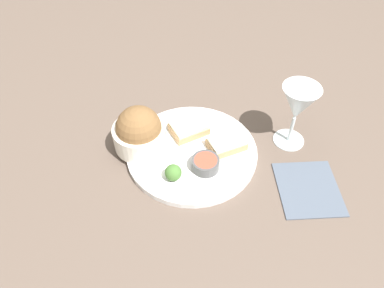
{
  "coord_description": "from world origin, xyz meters",
  "views": [
    {
      "loc": [
        0.13,
        0.55,
        0.64
      ],
      "look_at": [
        0.0,
        0.0,
        0.03
      ],
      "focal_mm": 35.0,
      "sensor_mm": 36.0,
      "label": 1
    }
  ],
  "objects_px": {
    "sauce_ramekin": "(206,163)",
    "napkin": "(308,188)",
    "wine_glass": "(298,105)",
    "salad_bowl": "(139,132)",
    "cheese_toast_near": "(189,128)",
    "cheese_toast_far": "(227,143)"
  },
  "relations": [
    {
      "from": "wine_glass",
      "to": "napkin",
      "type": "xyz_separation_m",
      "value": [
        0.02,
        0.14,
        -0.11
      ]
    },
    {
      "from": "cheese_toast_near",
      "to": "napkin",
      "type": "relative_size",
      "value": 0.57
    },
    {
      "from": "wine_glass",
      "to": "napkin",
      "type": "distance_m",
      "value": 0.18
    },
    {
      "from": "salad_bowl",
      "to": "sauce_ramekin",
      "type": "bearing_deg",
      "value": 141.11
    },
    {
      "from": "cheese_toast_far",
      "to": "wine_glass",
      "type": "xyz_separation_m",
      "value": [
        -0.15,
        0.0,
        0.08
      ]
    },
    {
      "from": "salad_bowl",
      "to": "sauce_ramekin",
      "type": "xyz_separation_m",
      "value": [
        -0.13,
        0.1,
        -0.03
      ]
    },
    {
      "from": "cheese_toast_far",
      "to": "wine_glass",
      "type": "relative_size",
      "value": 0.57
    },
    {
      "from": "cheese_toast_far",
      "to": "wine_glass",
      "type": "distance_m",
      "value": 0.18
    },
    {
      "from": "sauce_ramekin",
      "to": "cheese_toast_far",
      "type": "height_order",
      "value": "same"
    },
    {
      "from": "cheese_toast_far",
      "to": "napkin",
      "type": "height_order",
      "value": "cheese_toast_far"
    },
    {
      "from": "sauce_ramekin",
      "to": "wine_glass",
      "type": "xyz_separation_m",
      "value": [
        -0.22,
        -0.05,
        0.08
      ]
    },
    {
      "from": "salad_bowl",
      "to": "cheese_toast_near",
      "type": "xyz_separation_m",
      "value": [
        -0.12,
        -0.01,
        -0.03
      ]
    },
    {
      "from": "wine_glass",
      "to": "napkin",
      "type": "relative_size",
      "value": 0.95
    },
    {
      "from": "cheese_toast_near",
      "to": "salad_bowl",
      "type": "bearing_deg",
      "value": 7.09
    },
    {
      "from": "sauce_ramekin",
      "to": "wine_glass",
      "type": "relative_size",
      "value": 0.38
    },
    {
      "from": "wine_glass",
      "to": "salad_bowl",
      "type": "bearing_deg",
      "value": -9.31
    },
    {
      "from": "sauce_ramekin",
      "to": "napkin",
      "type": "relative_size",
      "value": 0.36
    },
    {
      "from": "salad_bowl",
      "to": "cheese_toast_near",
      "type": "relative_size",
      "value": 1.25
    },
    {
      "from": "cheese_toast_far",
      "to": "napkin",
      "type": "distance_m",
      "value": 0.2
    },
    {
      "from": "cheese_toast_near",
      "to": "napkin",
      "type": "bearing_deg",
      "value": 134.45
    },
    {
      "from": "salad_bowl",
      "to": "wine_glass",
      "type": "relative_size",
      "value": 0.76
    },
    {
      "from": "napkin",
      "to": "cheese_toast_far",
      "type": "bearing_deg",
      "value": -46.34
    }
  ]
}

